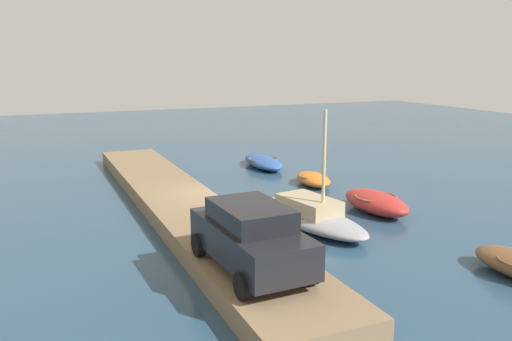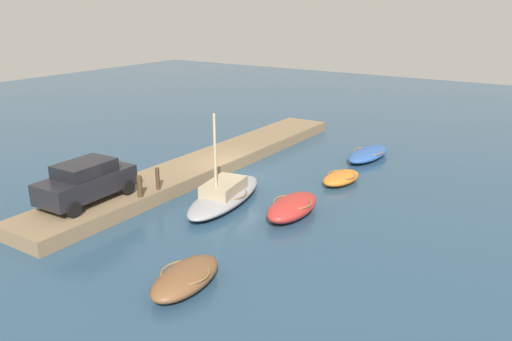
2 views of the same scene
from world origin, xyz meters
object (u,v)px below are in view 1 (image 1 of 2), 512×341
at_px(rowboat_blue, 263,162).
at_px(parked_car, 250,236).
at_px(sailboat_grey, 307,214).
at_px(dinghy_orange, 313,179).
at_px(mooring_post_mid_west, 276,227).
at_px(mooring_post_west, 261,216).
at_px(rowboat_red, 376,202).

distance_m(rowboat_blue, parked_car, 16.04).
relative_size(sailboat_grey, dinghy_orange, 2.23).
bearing_deg(mooring_post_mid_west, dinghy_orange, 143.97).
height_order(rowboat_blue, dinghy_orange, rowboat_blue).
bearing_deg(dinghy_orange, mooring_post_west, -33.66).
distance_m(rowboat_red, mooring_post_west, 6.22).
xyz_separation_m(sailboat_grey, mooring_post_mid_west, (2.68, -2.56, 0.68)).
xyz_separation_m(dinghy_orange, mooring_post_west, (6.95, -5.86, 0.84)).
bearing_deg(sailboat_grey, parked_car, -53.85).
bearing_deg(sailboat_grey, rowboat_blue, 154.07).
height_order(mooring_post_west, mooring_post_mid_west, mooring_post_west).
bearing_deg(dinghy_orange, rowboat_blue, -167.95).
height_order(rowboat_red, mooring_post_mid_west, mooring_post_mid_west).
relative_size(rowboat_red, parked_car, 0.81).
height_order(sailboat_grey, mooring_post_west, sailboat_grey).
bearing_deg(mooring_post_west, rowboat_blue, 155.32).
relative_size(rowboat_blue, mooring_post_mid_west, 4.37).
relative_size(sailboat_grey, mooring_post_mid_west, 6.48).
height_order(rowboat_blue, mooring_post_west, mooring_post_west).
relative_size(rowboat_red, mooring_post_west, 3.40).
bearing_deg(mooring_post_west, dinghy_orange, 139.85).
bearing_deg(rowboat_red, dinghy_orange, 177.86).
height_order(sailboat_grey, parked_car, sailboat_grey).
height_order(rowboat_red, mooring_post_west, mooring_post_west).
bearing_deg(sailboat_grey, dinghy_orange, 138.11).
xyz_separation_m(rowboat_blue, mooring_post_west, (11.74, -5.39, 0.83)).
distance_m(rowboat_red, dinghy_orange, 4.97).
relative_size(dinghy_orange, mooring_post_mid_west, 2.91).
bearing_deg(rowboat_blue, sailboat_grey, -12.27).
bearing_deg(dinghy_orange, mooring_post_mid_west, -29.55).
bearing_deg(sailboat_grey, mooring_post_west, -68.85).
height_order(rowboat_blue, parked_car, parked_car).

